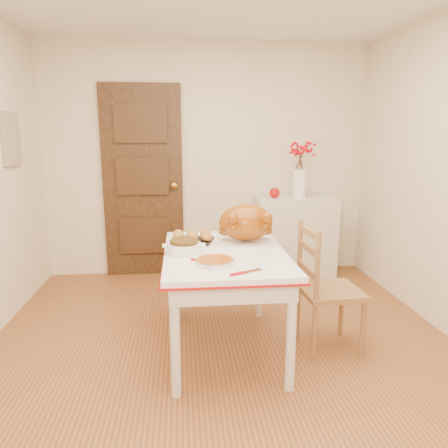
{
  "coord_description": "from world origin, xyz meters",
  "views": [
    {
      "loc": [
        -0.28,
        -2.66,
        1.54
      ],
      "look_at": [
        0.01,
        0.22,
        0.92
      ],
      "focal_mm": 33.95,
      "sensor_mm": 36.0,
      "label": 1
    }
  ],
  "objects": [
    {
      "name": "floor",
      "position": [
        0.0,
        0.0,
        0.0
      ],
      "size": [
        3.5,
        4.0,
        0.0
      ],
      "primitive_type": "cube",
      "color": "brown",
      "rests_on": "ground"
    },
    {
      "name": "wall_back",
      "position": [
        0.0,
        2.0,
        1.25
      ],
      "size": [
        3.5,
        0.0,
        2.5
      ],
      "primitive_type": "cube",
      "color": "beige",
      "rests_on": "ground"
    },
    {
      "name": "wall_front",
      "position": [
        0.0,
        -2.0,
        1.25
      ],
      "size": [
        3.5,
        0.0,
        2.5
      ],
      "primitive_type": "cube",
      "color": "beige",
      "rests_on": "ground"
    },
    {
      "name": "door_back",
      "position": [
        -0.7,
        1.97,
        1.03
      ],
      "size": [
        0.85,
        0.06,
        2.06
      ],
      "primitive_type": "cube",
      "color": "black",
      "rests_on": "ground"
    },
    {
      "name": "photo_board",
      "position": [
        -1.73,
        1.2,
        1.5
      ],
      "size": [
        0.03,
        0.35,
        0.45
      ],
      "primitive_type": "cube",
      "color": "#B2AA90",
      "rests_on": "ground"
    },
    {
      "name": "sideboard",
      "position": [
        0.95,
        1.78,
        0.43
      ],
      "size": [
        0.87,
        0.38,
        0.87
      ],
      "primitive_type": "cube",
      "color": "beige",
      "rests_on": "floor"
    },
    {
      "name": "kitchen_table",
      "position": [
        0.01,
        0.17,
        0.37
      ],
      "size": [
        0.85,
        1.24,
        0.74
      ],
      "primitive_type": null,
      "color": "white",
      "rests_on": "floor"
    },
    {
      "name": "chair_oak",
      "position": [
        0.76,
        0.11,
        0.46
      ],
      "size": [
        0.43,
        0.43,
        0.93
      ],
      "primitive_type": null,
      "rotation": [
        0.0,
        0.0,
        1.63
      ],
      "color": "brown",
      "rests_on": "floor"
    },
    {
      "name": "berry_vase",
      "position": [
        0.98,
        1.78,
        1.18
      ],
      "size": [
        0.33,
        0.33,
        0.63
      ],
      "primitive_type": null,
      "color": "white",
      "rests_on": "sideboard"
    },
    {
      "name": "apple",
      "position": [
        0.71,
        1.78,
        0.92
      ],
      "size": [
        0.11,
        0.11,
        0.11
      ],
      "primitive_type": "sphere",
      "color": "#A40B0C",
      "rests_on": "sideboard"
    },
    {
      "name": "turkey_platter",
      "position": [
        0.18,
        0.35,
        0.89
      ],
      "size": [
        0.47,
        0.38,
        0.29
      ],
      "primitive_type": null,
      "rotation": [
        0.0,
        0.0,
        -0.02
      ],
      "color": "#934A02",
      "rests_on": "kitchen_table"
    },
    {
      "name": "pumpkin_pie",
      "position": [
        -0.09,
        -0.13,
        0.77
      ],
      "size": [
        0.29,
        0.29,
        0.05
      ],
      "primitive_type": "cylinder",
      "rotation": [
        0.0,
        0.0,
        0.22
      ],
      "color": "#96410B",
      "rests_on": "kitchen_table"
    },
    {
      "name": "stuffing_dish",
      "position": [
        -0.28,
        0.13,
        0.8
      ],
      "size": [
        0.3,
        0.24,
        0.11
      ],
      "primitive_type": null,
      "rotation": [
        0.0,
        0.0,
        -0.05
      ],
      "color": "brown",
      "rests_on": "kitchen_table"
    },
    {
      "name": "rolls_tray",
      "position": [
        -0.21,
        0.45,
        0.78
      ],
      "size": [
        0.35,
        0.3,
        0.08
      ],
      "primitive_type": null,
      "rotation": [
        0.0,
        0.0,
        -0.26
      ],
      "color": "#A7772D",
      "rests_on": "kitchen_table"
    },
    {
      "name": "pie_server",
      "position": [
        0.08,
        -0.32,
        0.75
      ],
      "size": [
        0.22,
        0.15,
        0.01
      ],
      "primitive_type": null,
      "rotation": [
        0.0,
        0.0,
        0.46
      ],
      "color": "silver",
      "rests_on": "kitchen_table"
    },
    {
      "name": "carving_knife",
      "position": [
        -0.14,
        -0.09,
        0.75
      ],
      "size": [
        0.23,
        0.17,
        0.01
      ],
      "primitive_type": null,
      "rotation": [
        0.0,
        0.0,
        -0.55
      ],
      "color": "silver",
      "rests_on": "kitchen_table"
    },
    {
      "name": "drinking_glass",
      "position": [
        0.04,
        0.7,
        0.8
      ],
      "size": [
        0.08,
        0.08,
        0.11
      ],
      "primitive_type": "cylinder",
      "rotation": [
        0.0,
        0.0,
        -0.36
      ],
      "color": "white",
      "rests_on": "kitchen_table"
    },
    {
      "name": "shaker_pair",
      "position": [
        0.3,
        0.62,
        0.79
      ],
      "size": [
        0.09,
        0.05,
        0.09
      ],
      "primitive_type": null,
      "rotation": [
        0.0,
        0.0,
        -0.19
      ],
      "color": "white",
      "rests_on": "kitchen_table"
    }
  ]
}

